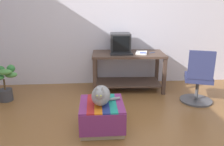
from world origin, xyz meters
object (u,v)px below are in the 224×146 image
Objects in this scene: keyboard at (122,54)px; office_chair at (198,80)px; book at (141,53)px; desk at (128,65)px; stapler at (143,54)px; ottoman_with_blanket at (102,116)px; tv_monitor at (120,43)px; potted_plant at (5,82)px; cat at (101,95)px.

office_chair reaches higher than keyboard.
desk is at bearing -179.57° from book.
desk is 0.38m from stapler.
book is at bearing 60.50° from ottoman_with_blanket.
desk is at bearing -38.83° from tv_monitor.
keyboard reaches higher than ottoman_with_blanket.
potted_plant reaches higher than ottoman_with_blanket.
keyboard is 2.01m from potted_plant.
book is (0.37, -0.18, -0.16)m from tv_monitor.
office_chair is at bearing -110.68° from stapler.
desk is 3.24× the size of tv_monitor.
keyboard is 1.44× the size of book.
office_chair reaches higher than book.
keyboard is (-0.01, -0.26, -0.16)m from tv_monitor.
ottoman_with_blanket is 1.04× the size of potted_plant.
office_chair reaches higher than ottoman_with_blanket.
cat is at bearing -107.98° from desk.
cat is at bearing -102.07° from tv_monitor.
ottoman_with_blanket is 1.58m from stapler.
cat is (-0.41, -1.59, -0.39)m from tv_monitor.
office_chair is at bearing -33.07° from tv_monitor.
potted_plant is 5.37× the size of stapler.
stapler is (0.37, -0.29, -0.15)m from tv_monitor.
desk is 2.15m from potted_plant.
desk is 2.26× the size of potted_plant.
tv_monitor is 0.31m from keyboard.
tv_monitor is 0.44m from book.
book is 0.70× the size of cat.
tv_monitor is at bearing 86.58° from keyboard.
ottoman_with_blanket is at bearing 43.70° from office_chair.
potted_plant is at bearing 146.83° from ottoman_with_blanket.
desk is 1.27m from office_chair.
potted_plant is 2.39m from stapler.
book is 1.66m from ottoman_with_blanket.
stapler is (0.79, 1.30, 0.24)m from cat.
ottoman_with_blanket is (-0.54, -1.42, -0.30)m from desk.
cat is (-0.78, -1.41, -0.23)m from book.
potted_plant is at bearing -162.54° from tv_monitor.
tv_monitor is 1.04× the size of cat.
office_chair is at bearing 23.98° from ottoman_with_blanket.
stapler is at bearing -34.82° from tv_monitor.
ottoman_with_blanket is 5.59× the size of stapler.
tv_monitor reaches higher than office_chair.
tv_monitor is 0.46× the size of office_chair.
tv_monitor reaches higher than cat.
cat is at bearing -34.37° from potted_plant.
keyboard is 0.38m from book.
stapler is (0.01, -0.11, 0.01)m from book.
stapler reaches higher than book.
ottoman_with_blanket is (-0.77, -1.36, -0.53)m from book.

